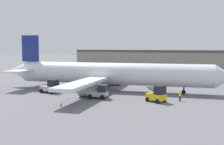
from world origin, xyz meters
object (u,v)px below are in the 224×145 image
object	(u,v)px
airplane	(107,74)
pushback_tug	(51,87)
ground_crew_worker	(180,96)
belt_loader_truck	(157,94)
baggage_tug	(100,92)
safety_cone_near	(61,104)

from	to	relation	value
airplane	pushback_tug	bearing A→B (deg)	-148.56
ground_crew_worker	pushback_tug	size ratio (longest dim) A/B	0.50
airplane	pushback_tug	xyz separation A→B (m)	(-7.57, -6.89, -2.01)
airplane	pushback_tug	world-z (taller)	airplane
ground_crew_worker	pushback_tug	distance (m)	22.26
belt_loader_truck	pushback_tug	size ratio (longest dim) A/B	0.95
baggage_tug	pushback_tug	world-z (taller)	pushback_tug
pushback_tug	safety_cone_near	distance (m)	11.93
airplane	belt_loader_truck	bearing A→B (deg)	-38.84
ground_crew_worker	baggage_tug	xyz separation A→B (m)	(-11.71, -3.57, 0.14)
ground_crew_worker	pushback_tug	world-z (taller)	pushback_tug
belt_loader_truck	pushback_tug	bearing A→B (deg)	-156.83
pushback_tug	safety_cone_near	bearing A→B (deg)	-41.90
ground_crew_worker	belt_loader_truck	xyz separation A→B (m)	(-2.81, -2.15, 0.25)
baggage_tug	safety_cone_near	world-z (taller)	baggage_tug
airplane	safety_cone_near	distance (m)	15.38
baggage_tug	airplane	bearing A→B (deg)	98.80
ground_crew_worker	belt_loader_truck	distance (m)	3.55
ground_crew_worker	baggage_tug	distance (m)	12.25
safety_cone_near	belt_loader_truck	bearing A→B (deg)	39.91
belt_loader_truck	ground_crew_worker	bearing A→B (deg)	58.45
pushback_tug	baggage_tug	bearing A→B (deg)	-2.47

